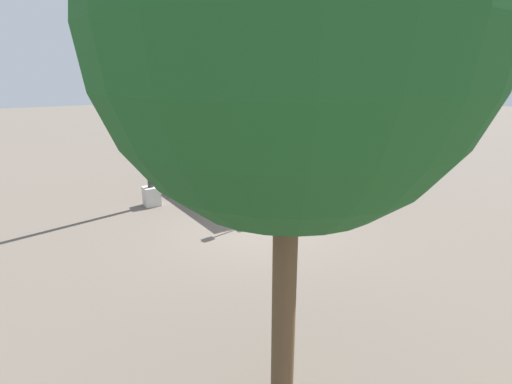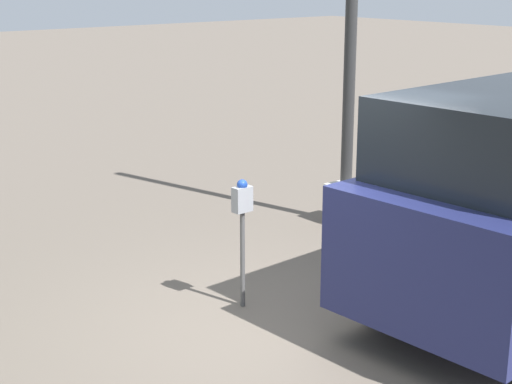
% 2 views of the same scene
% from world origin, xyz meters
% --- Properties ---
extents(ground_plane, '(80.00, 80.00, 0.00)m').
position_xyz_m(ground_plane, '(0.00, 0.00, 0.00)').
color(ground_plane, '#60564C').
extents(parking_meter_near, '(0.20, 0.11, 1.37)m').
position_xyz_m(parking_meter_near, '(0.01, 0.65, 1.01)').
color(parking_meter_near, '#4C4C4C').
rests_on(parking_meter_near, ground).
extents(lamp_post, '(0.44, 0.44, 5.66)m').
position_xyz_m(lamp_post, '(2.87, 1.98, 1.83)').
color(lamp_post, beige).
rests_on(lamp_post, ground).
extents(parked_van, '(4.86, 2.20, 2.31)m').
position_xyz_m(parked_van, '(2.46, -1.29, 1.23)').
color(parked_van, navy).
rests_on(parked_van, ground).
extents(street_tree, '(3.75, 3.75, 6.00)m').
position_xyz_m(street_tree, '(-4.94, 2.62, 4.11)').
color(street_tree, brown).
rests_on(street_tree, ground).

